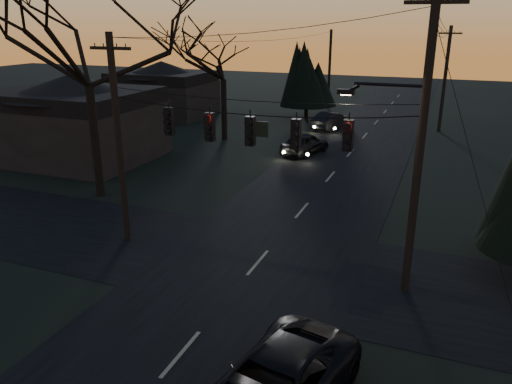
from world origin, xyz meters
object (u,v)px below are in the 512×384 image
at_px(utility_pole_far_r, 439,131).
at_px(bare_tree_left, 84,38).
at_px(utility_pole_far_l, 328,108).
at_px(sedan_oncoming_b, 331,121).
at_px(sedan_oncoming_a, 305,143).
at_px(utility_pole_right, 404,289).
at_px(utility_pole_left, 128,239).

xyz_separation_m(utility_pole_far_r, bare_tree_left, (-16.17, -23.78, 8.09)).
xyz_separation_m(utility_pole_far_r, utility_pole_far_l, (-11.50, 8.00, 0.00)).
height_order(utility_pole_far_r, sedan_oncoming_b, utility_pole_far_r).
xyz_separation_m(utility_pole_far_r, sedan_oncoming_a, (-8.43, -11.37, 0.76)).
xyz_separation_m(utility_pole_far_l, sedan_oncoming_a, (3.07, -19.37, 0.76)).
relative_size(utility_pole_right, sedan_oncoming_a, 2.25).
xyz_separation_m(utility_pole_left, sedan_oncoming_b, (2.80, 25.54, 0.73)).
xyz_separation_m(utility_pole_right, bare_tree_left, (-16.17, 4.22, 8.09)).
relative_size(utility_pole_far_r, bare_tree_left, 0.74).
xyz_separation_m(utility_pole_far_r, sedan_oncoming_b, (-8.70, -2.46, 0.73)).
relative_size(utility_pole_right, utility_pole_far_l, 1.25).
height_order(utility_pole_far_l, sedan_oncoming_b, utility_pole_far_l).
bearing_deg(utility_pole_far_r, utility_pole_right, -90.00).
height_order(utility_pole_right, utility_pole_left, utility_pole_right).
bearing_deg(sedan_oncoming_a, utility_pole_left, 93.86).
relative_size(utility_pole_left, sedan_oncoming_a, 1.91).
distance_m(utility_pole_left, utility_pole_far_r, 30.27).
xyz_separation_m(utility_pole_right, sedan_oncoming_b, (-8.70, 25.54, 0.73)).
height_order(utility_pole_right, utility_pole_far_l, utility_pole_right).
height_order(utility_pole_left, bare_tree_left, bare_tree_left).
bearing_deg(utility_pole_far_r, sedan_oncoming_b, -164.22).
height_order(utility_pole_far_l, bare_tree_left, bare_tree_left).
xyz_separation_m(utility_pole_right, sedan_oncoming_a, (-8.43, 16.63, 0.76)).
relative_size(utility_pole_far_l, bare_tree_left, 0.69).
height_order(utility_pole_right, bare_tree_left, bare_tree_left).
bearing_deg(utility_pole_left, sedan_oncoming_b, 83.74).
xyz_separation_m(utility_pole_left, utility_pole_far_r, (11.50, 28.00, 0.00)).
bearing_deg(bare_tree_left, utility_pole_far_l, 81.63).
height_order(utility_pole_far_l, sedan_oncoming_a, utility_pole_far_l).
bearing_deg(utility_pole_left, utility_pole_right, 0.00).
bearing_deg(sedan_oncoming_a, utility_pole_far_r, -112.26).
distance_m(bare_tree_left, sedan_oncoming_a, 16.36).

